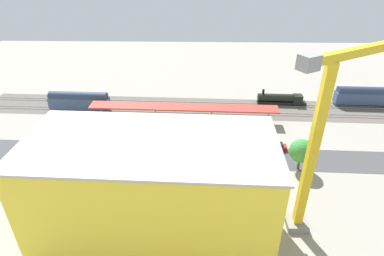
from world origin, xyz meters
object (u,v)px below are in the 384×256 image
(locomotive, at_px, (282,99))
(parked_car_2, at_px, (247,145))
(parked_car_4, at_px, (192,145))
(traffic_light, at_px, (137,130))
(construction_building, at_px, (153,189))
(street_tree_2, at_px, (301,151))
(passenger_coach, at_px, (368,96))
(parked_car_1, at_px, (277,147))
(parked_car_5, at_px, (163,145))
(parked_car_3, at_px, (221,146))
(parked_car_0, at_px, (303,146))
(parked_car_6, at_px, (131,145))
(street_tree_1, at_px, (50,146))
(tower_crane, at_px, (330,128))
(street_tree_0, at_px, (235,149))
(freight_coach_far, at_px, (79,101))
(box_truck_0, at_px, (123,168))
(street_tree_3, at_px, (185,148))
(platform_canopy_near, at_px, (183,107))

(locomotive, relative_size, parked_car_2, 3.34)
(parked_car_4, height_order, traffic_light, traffic_light)
(construction_building, xyz_separation_m, street_tree_2, (-29.39, -17.82, -4.04))
(passenger_coach, height_order, parked_car_1, passenger_coach)
(parked_car_5, bearing_deg, passenger_coach, -157.15)
(parked_car_4, relative_size, traffic_light, 0.73)
(locomotive, relative_size, parked_car_5, 3.18)
(parked_car_5, xyz_separation_m, construction_building, (-1.26, 25.79, 8.04))
(parked_car_3, height_order, street_tree_2, street_tree_2)
(parked_car_0, height_order, parked_car_6, parked_car_6)
(parked_car_2, relative_size, parked_car_4, 0.97)
(street_tree_1, bearing_deg, parked_car_5, -159.71)
(tower_crane, relative_size, street_tree_1, 3.63)
(traffic_light, bearing_deg, passenger_coach, -160.03)
(street_tree_0, distance_m, street_tree_2, 14.18)
(parked_car_3, xyz_separation_m, construction_building, (12.81, 25.35, 8.02))
(freight_coach_far, relative_size, parked_car_2, 3.99)
(box_truck_0, relative_size, traffic_light, 1.34)
(traffic_light, bearing_deg, parked_car_2, 178.03)
(street_tree_2, bearing_deg, passenger_coach, -131.46)
(parked_car_1, height_order, street_tree_3, street_tree_3)
(parked_car_5, distance_m, street_tree_0, 18.90)
(parked_car_6, relative_size, tower_crane, 0.13)
(platform_canopy_near, bearing_deg, parked_car_6, 49.07)
(parked_car_0, xyz_separation_m, street_tree_2, (3.27, 7.97, 3.99))
(construction_building, xyz_separation_m, street_tree_1, (24.57, -17.18, -3.18))
(parked_car_1, distance_m, street_tree_1, 51.88)
(passenger_coach, distance_m, traffic_light, 70.81)
(box_truck_0, height_order, street_tree_1, street_tree_1)
(parked_car_1, xyz_separation_m, parked_car_2, (7.19, -0.42, 0.01))
(parked_car_3, xyz_separation_m, parked_car_6, (22.02, -0.14, -0.02))
(locomotive, xyz_separation_m, parked_car_1, (6.60, 25.52, -0.90))
(parked_car_5, xyz_separation_m, street_tree_2, (-30.66, 7.97, 4.00))
(parked_car_1, bearing_deg, parked_car_5, -0.45)
(passenger_coach, bearing_deg, freight_coach_far, 3.99)
(platform_canopy_near, bearing_deg, locomotive, -158.99)
(parked_car_2, bearing_deg, box_truck_0, 20.98)
(parked_car_2, bearing_deg, street_tree_1, 11.39)
(freight_coach_far, bearing_deg, street_tree_2, 154.63)
(parked_car_0, distance_m, street_tree_2, 9.49)
(locomotive, relative_size, passenger_coach, 0.77)
(parked_car_1, distance_m, street_tree_0, 14.37)
(parked_car_0, distance_m, construction_building, 42.39)
(parked_car_0, bearing_deg, box_truck_0, 14.26)
(box_truck_0, xyz_separation_m, street_tree_1, (15.76, -1.92, 4.02))
(parked_car_3, xyz_separation_m, street_tree_1, (37.38, 8.17, 4.84))
(freight_coach_far, height_order, parked_car_1, freight_coach_far)
(freight_coach_far, relative_size, street_tree_2, 2.42)
(parked_car_1, relative_size, traffic_light, 0.69)
(freight_coach_far, relative_size, construction_building, 0.47)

